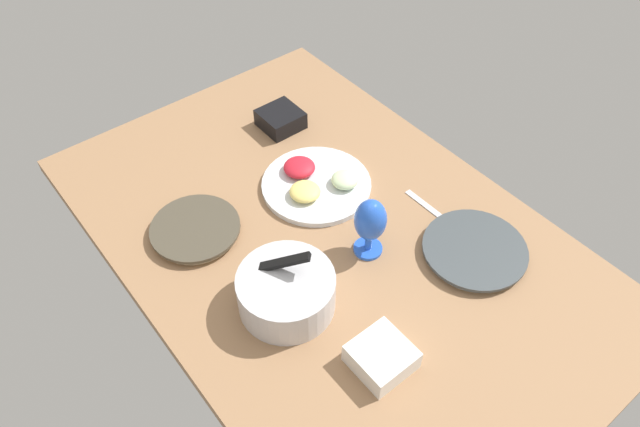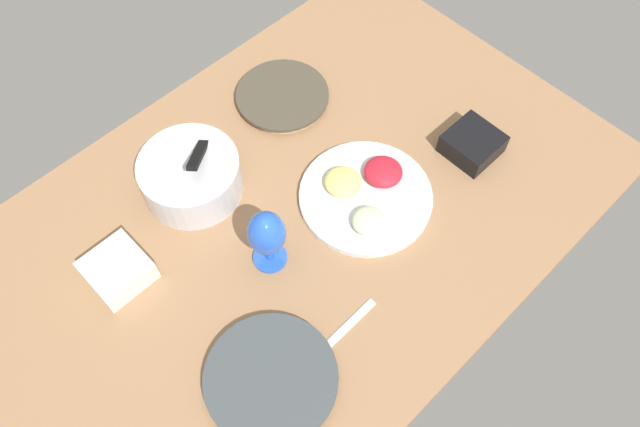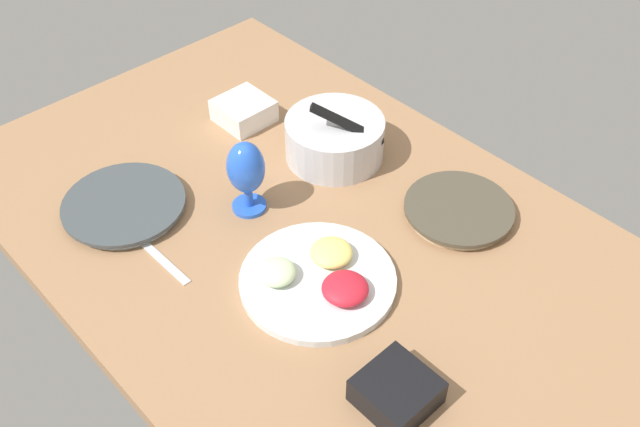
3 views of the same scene
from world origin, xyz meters
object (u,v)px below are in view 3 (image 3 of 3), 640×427
object	(u,v)px
square_bowl_black	(397,390)
mixing_bowl	(335,137)
dinner_plate_left	(124,206)
hurricane_glass_blue	(246,170)
fruit_platter	(319,278)
dinner_plate_right	(459,210)
square_bowl_white	(244,110)

from	to	relation	value
square_bowl_black	mixing_bowl	bearing A→B (deg)	145.10
dinner_plate_left	hurricane_glass_blue	world-z (taller)	hurricane_glass_blue
square_bowl_black	fruit_platter	bearing A→B (deg)	163.36
dinner_plate_right	square_bowl_black	size ratio (longest dim) A/B	1.97
dinner_plate_right	square_bowl_white	distance (cm)	63.04
hurricane_glass_blue	square_bowl_white	size ratio (longest dim) A/B	1.42
hurricane_glass_blue	square_bowl_black	xyz separation A→B (cm)	(57.41, -12.81, -7.92)
hurricane_glass_blue	square_bowl_white	bearing A→B (deg)	143.23
dinner_plate_left	dinner_plate_right	size ratio (longest dim) A/B	1.13
square_bowl_white	square_bowl_black	world-z (taller)	square_bowl_white
dinner_plate_left	mixing_bowl	bearing A→B (deg)	69.33
mixing_bowl	hurricane_glass_blue	bearing A→B (deg)	-89.12
dinner_plate_left	square_bowl_white	xyz separation A→B (cm)	(-8.49, 41.82, 2.01)
dinner_plate_left	mixing_bowl	distance (cm)	52.45
square_bowl_white	square_bowl_black	xyz separation A→B (cm)	(84.77, -33.26, -0.08)
mixing_bowl	square_bowl_white	bearing A→B (deg)	-165.27
dinner_plate_right	square_bowl_white	world-z (taller)	square_bowl_white
dinner_plate_right	mixing_bowl	size ratio (longest dim) A/B	1.03
mixing_bowl	fruit_platter	distance (cm)	42.43
dinner_plate_left	hurricane_glass_blue	bearing A→B (deg)	48.56
fruit_platter	hurricane_glass_blue	world-z (taller)	hurricane_glass_blue
hurricane_glass_blue	square_bowl_black	bearing A→B (deg)	-12.58
mixing_bowl	fruit_platter	world-z (taller)	mixing_bowl
fruit_platter	square_bowl_white	distance (cm)	60.29
fruit_platter	square_bowl_black	size ratio (longest dim) A/B	2.58
hurricane_glass_blue	fruit_platter	bearing A→B (deg)	-8.10
dinner_plate_left	fruit_platter	distance (cm)	49.77
fruit_platter	dinner_plate_left	bearing A→B (deg)	-159.50
dinner_plate_right	hurricane_glass_blue	xyz separation A→B (cm)	(-34.34, -33.23, 9.78)
dinner_plate_left	square_bowl_white	bearing A→B (deg)	101.48
mixing_bowl	fruit_platter	size ratio (longest dim) A/B	0.75
dinner_plate_left	square_bowl_black	xyz separation A→B (cm)	(76.28, 8.56, 1.93)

